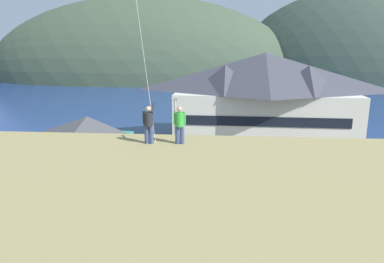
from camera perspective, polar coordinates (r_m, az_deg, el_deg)
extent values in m
plane|color=#66604C|center=(24.78, -0.32, -13.58)|extent=(600.00, 600.00, 0.00)
cube|color=gray|center=(29.29, 0.54, -9.06)|extent=(40.00, 20.00, 0.10)
cube|color=navy|center=(82.78, 3.32, 5.61)|extent=(360.00, 84.00, 0.03)
ellipsoid|color=#3D4C38|center=(137.20, -7.96, 8.60)|extent=(119.38, 64.73, 59.93)
ellipsoid|color=#2D3D33|center=(148.47, 22.67, 8.06)|extent=(81.45, 60.51, 63.67)
cube|color=beige|center=(44.42, 11.51, 2.54)|extent=(21.51, 10.97, 6.13)
cube|color=black|center=(39.30, 12.14, 1.56)|extent=(18.01, 0.67, 1.10)
pyramid|color=#3D3D47|center=(43.75, 11.84, 9.47)|extent=(22.82, 12.04, 4.63)
pyramid|color=#3D3D47|center=(41.84, 5.43, 8.60)|extent=(5.84, 5.84, 3.24)
pyramid|color=#3D3D47|center=(42.72, 18.45, 8.08)|extent=(5.84, 5.84, 3.24)
cube|color=#338475|center=(34.60, -16.42, -3.28)|extent=(7.68, 6.27, 3.26)
pyramid|color=#47474C|center=(33.97, -16.70, 0.86)|extent=(8.31, 6.87, 1.85)
cube|color=black|center=(32.56, -18.67, -5.39)|extent=(1.10, 0.22, 2.29)
cube|color=beige|center=(47.16, 0.51, 1.57)|extent=(4.81, 4.81, 3.12)
pyramid|color=#47474C|center=(46.74, 0.51, 4.31)|extent=(5.21, 5.28, 1.45)
cube|color=black|center=(45.27, -0.15, 0.46)|extent=(1.09, 0.25, 2.18)
cube|color=#70604C|center=(56.22, 3.93, 2.22)|extent=(3.20, 11.34, 0.70)
cube|color=silver|center=(57.69, 0.65, 2.64)|extent=(2.20, 6.28, 0.90)
cube|color=white|center=(57.59, 0.65, 3.15)|extent=(2.13, 6.09, 0.16)
cube|color=silver|center=(57.03, 0.61, 3.69)|extent=(1.45, 1.91, 1.10)
cube|color=navy|center=(30.39, 11.55, -6.94)|extent=(4.33, 2.14, 0.80)
cube|color=navy|center=(30.14, 11.90, -5.61)|extent=(2.23, 1.77, 0.70)
cube|color=black|center=(30.15, 11.90, -5.67)|extent=(2.27, 1.80, 0.32)
cylinder|color=black|center=(31.35, 8.95, -6.96)|extent=(0.66, 0.27, 0.64)
cylinder|color=black|center=(29.64, 8.91, -8.18)|extent=(0.66, 0.27, 0.64)
cylinder|color=black|center=(31.47, 13.97, -7.12)|extent=(0.66, 0.27, 0.64)
cylinder|color=black|center=(29.76, 14.22, -8.35)|extent=(0.66, 0.27, 0.64)
cube|color=navy|center=(26.94, -19.42, -10.16)|extent=(4.24, 1.89, 0.80)
cube|color=navy|center=(26.60, -19.25, -8.71)|extent=(2.13, 1.64, 0.70)
cube|color=black|center=(26.61, -19.24, -8.78)|extent=(2.18, 1.68, 0.32)
cylinder|color=black|center=(28.43, -21.10, -9.92)|extent=(0.64, 0.23, 0.64)
cylinder|color=black|center=(26.96, -22.86, -11.39)|extent=(0.64, 0.23, 0.64)
cylinder|color=black|center=(27.34, -15.90, -10.46)|extent=(0.64, 0.23, 0.64)
cylinder|color=black|center=(25.81, -17.42, -12.05)|extent=(0.64, 0.23, 0.64)
cube|color=black|center=(25.29, -8.73, -11.10)|extent=(4.36, 2.20, 0.80)
cube|color=black|center=(24.97, -8.45, -9.54)|extent=(2.25, 1.80, 0.70)
cube|color=black|center=(24.98, -8.45, -9.62)|extent=(2.29, 1.83, 0.32)
cylinder|color=black|center=(26.49, -11.41, -10.99)|extent=(0.66, 0.28, 0.64)
cylinder|color=black|center=(24.87, -12.18, -12.72)|extent=(0.66, 0.28, 0.64)
cylinder|color=black|center=(26.14, -5.41, -11.12)|extent=(0.66, 0.28, 0.64)
cylinder|color=black|center=(24.49, -5.74, -12.90)|extent=(0.66, 0.28, 0.64)
cube|color=#B28923|center=(25.67, 15.63, -11.09)|extent=(4.22, 1.84, 0.80)
cube|color=olive|center=(25.34, 15.40, -9.55)|extent=(2.11, 1.62, 0.70)
cube|color=black|center=(25.35, 15.39, -9.62)|extent=(2.16, 1.65, 0.32)
cylinder|color=black|center=(25.34, 19.08, -12.68)|extent=(0.64, 0.23, 0.64)
cylinder|color=black|center=(26.94, 18.09, -10.99)|extent=(0.64, 0.23, 0.64)
cylinder|color=black|center=(24.78, 12.81, -12.86)|extent=(0.64, 0.23, 0.64)
cylinder|color=black|center=(26.42, 12.23, -11.10)|extent=(0.64, 0.23, 0.64)
cube|color=black|center=(25.56, 4.69, -10.71)|extent=(4.27, 1.97, 0.80)
cube|color=black|center=(25.26, 5.07, -9.17)|extent=(2.16, 1.68, 0.70)
cube|color=black|center=(25.27, 5.07, -9.24)|extent=(2.21, 1.72, 0.32)
cylinder|color=black|center=(26.63, 1.78, -10.58)|extent=(0.65, 0.25, 0.64)
cylinder|color=black|center=(24.98, 1.38, -12.28)|extent=(0.65, 0.25, 0.64)
cylinder|color=black|center=(26.55, 7.76, -10.78)|extent=(0.65, 0.25, 0.64)
cylinder|color=black|center=(24.89, 7.80, -12.51)|extent=(0.65, 0.25, 0.64)
cylinder|color=black|center=(29.64, -26.42, -9.49)|extent=(0.65, 0.24, 0.64)
cylinder|color=black|center=(28.21, -28.26, -10.85)|extent=(0.65, 0.24, 0.64)
cylinder|color=#ADADB2|center=(33.72, -2.75, -0.17)|extent=(0.16, 0.16, 6.46)
cube|color=#4C4C51|center=(33.46, -2.74, 5.18)|extent=(0.24, 0.70, 0.20)
cylinder|color=#384770|center=(16.23, -7.41, -0.53)|extent=(0.20, 0.20, 0.82)
cylinder|color=#384770|center=(16.18, -6.65, -0.55)|extent=(0.20, 0.20, 0.82)
cylinder|color=#232328|center=(16.04, -7.11, 1.99)|extent=(0.40, 0.40, 0.64)
sphere|color=tan|center=(15.95, -7.15, 3.68)|extent=(0.24, 0.24, 0.24)
cylinder|color=#232328|center=(16.08, -6.38, 3.85)|extent=(0.14, 0.56, 0.43)
cylinder|color=#232328|center=(16.08, -7.87, 2.25)|extent=(0.11, 0.11, 0.60)
cylinder|color=#384770|center=(16.07, -2.40, -0.57)|extent=(0.20, 0.20, 0.82)
cylinder|color=#384770|center=(16.04, -1.63, -0.59)|extent=(0.20, 0.20, 0.82)
cylinder|color=green|center=(15.89, -2.04, 1.98)|extent=(0.40, 0.40, 0.64)
sphere|color=tan|center=(15.81, -2.05, 3.68)|extent=(0.24, 0.24, 0.24)
cylinder|color=green|center=(15.91, -2.82, 2.24)|extent=(0.11, 0.11, 0.60)
cylinder|color=green|center=(15.85, -1.25, 2.21)|extent=(0.11, 0.11, 0.60)
cylinder|color=silver|center=(18.58, -9.03, 20.07)|extent=(2.46, 4.67, 12.99)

